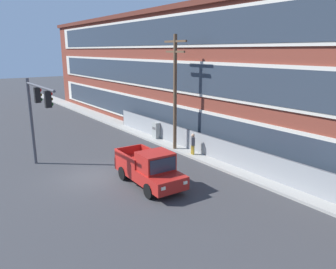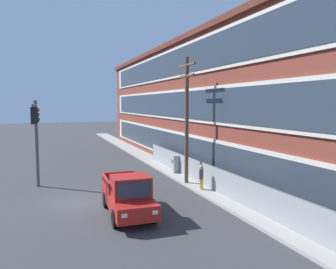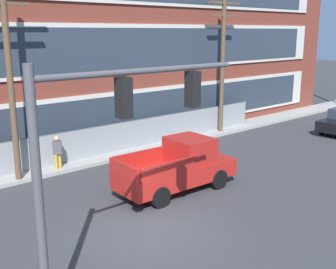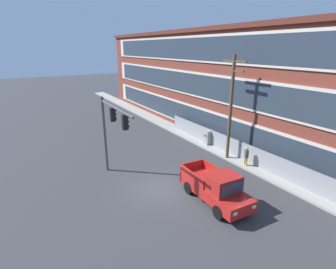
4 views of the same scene
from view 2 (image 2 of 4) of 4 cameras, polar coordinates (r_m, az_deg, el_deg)
name	(u,v)px [view 2 (image 2 of 4)]	position (r m, az deg, el deg)	size (l,w,h in m)	color
ground_plane	(78,202)	(19.27, -15.34, -11.30)	(160.00, 160.00, 0.00)	#38383A
sidewalk_building_side	(205,188)	(21.40, 6.40, -9.23)	(80.00, 1.81, 0.16)	#9E9B93
brick_mill_building	(249,104)	(26.12, 13.93, 5.11)	(55.65, 9.49, 10.79)	brown
chain_link_fence	(221,182)	(19.75, 9.17, -8.23)	(25.59, 0.06, 1.65)	gray
traffic_signal_mast	(36,127)	(21.37, -22.07, 1.19)	(5.58, 0.43, 5.69)	#4C4C51
pickup_truck_red	(128,196)	(16.39, -6.93, -10.59)	(5.13, 2.15, 2.09)	#AD1E19
utility_pole_near_corner	(187,115)	(21.72, 3.28, 3.37)	(2.46, 0.26, 8.49)	brown
electrical_cabinet	(175,165)	(25.44, 1.24, -5.29)	(0.63, 0.46, 1.50)	#939993
pedestrian_near_cabinet	(201,176)	(20.55, 5.83, -7.27)	(0.47, 0.41, 1.69)	#B7932D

